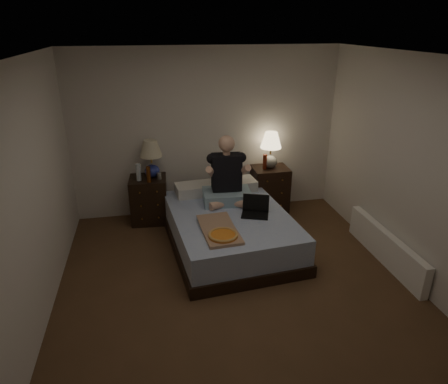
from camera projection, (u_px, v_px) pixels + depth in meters
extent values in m
cube|color=brown|center=(240.00, 293.00, 4.45)|extent=(4.00, 4.50, 0.00)
cube|color=white|center=(244.00, 57.00, 3.47)|extent=(4.00, 4.50, 0.00)
cube|color=silver|center=(207.00, 133.00, 5.99)|extent=(4.00, 0.00, 2.50)
cube|color=silver|center=(350.00, 365.00, 1.93)|extent=(4.00, 0.00, 2.50)
cube|color=silver|center=(26.00, 206.00, 3.60)|extent=(0.00, 4.50, 2.50)
cube|color=silver|center=(421.00, 176.00, 4.32)|extent=(0.00, 4.50, 2.50)
cube|color=#5775AE|center=(230.00, 230.00, 5.30)|extent=(1.63, 2.07, 0.49)
cube|color=black|center=(149.00, 200.00, 5.96)|extent=(0.56, 0.51, 0.69)
cube|color=black|center=(269.00, 188.00, 6.33)|extent=(0.55, 0.49, 0.71)
cylinder|color=silver|center=(138.00, 172.00, 5.69)|extent=(0.07, 0.07, 0.25)
cylinder|color=#B0B1AC|center=(159.00, 176.00, 5.76)|extent=(0.07, 0.07, 0.10)
cylinder|color=#4E250B|center=(149.00, 174.00, 5.64)|extent=(0.06, 0.06, 0.23)
cylinder|color=#621E0E|center=(265.00, 162.00, 6.08)|extent=(0.06, 0.06, 0.23)
cube|color=white|center=(385.00, 247.00, 4.97)|extent=(0.10, 1.60, 0.40)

